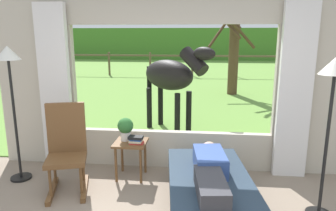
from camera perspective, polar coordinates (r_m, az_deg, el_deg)
back_wall_with_window at (r=4.58m, az=0.61°, el=3.71°), size 5.20×0.12×2.55m
curtain_panel_left at (r=4.91m, az=-19.64°, el=2.99°), size 0.44×0.10×2.40m
curtain_panel_right at (r=4.60m, az=21.88°, el=2.21°), size 0.44×0.10×2.40m
outdoor_pasture_lawn at (r=15.53m, az=4.44°, el=5.50°), size 36.00×21.68×0.02m
distant_hill_ridge at (r=25.25m, az=5.17°, el=11.00°), size 36.00×2.00×2.40m
recliner_sofa at (r=3.75m, az=7.42°, el=-15.20°), size 1.09×1.79×0.42m
reclining_person at (r=3.57m, az=7.58°, el=-11.27°), size 0.41×1.44×0.22m
rocking_chair at (r=4.26m, az=-17.78°, el=-7.39°), size 0.64×0.78×1.12m
side_table at (r=4.45m, az=-6.74°, el=-7.64°), size 0.44×0.44×0.52m
potted_plant at (r=4.43m, az=-7.67°, el=-3.96°), size 0.22×0.22×0.32m
book_stack at (r=4.32m, az=-5.78°, el=-6.16°), size 0.20×0.17×0.11m
floor_lamp_left at (r=4.59m, az=-26.62°, el=5.22°), size 0.32×0.32×1.83m
floor_lamp_right at (r=3.62m, az=27.57°, el=2.47°), size 0.32×0.32×1.75m
horse at (r=6.30m, az=0.60°, el=5.34°), size 1.60×1.45×1.73m
pasture_tree at (r=10.54m, az=11.65°, el=9.52°), size 1.51×1.53×3.06m
pasture_fence_line at (r=14.96m, az=4.43°, el=8.06°), size 16.10×0.10×1.10m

